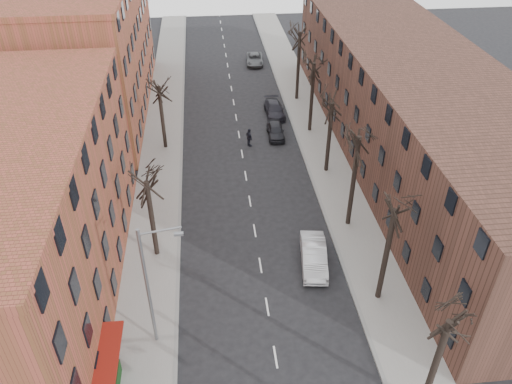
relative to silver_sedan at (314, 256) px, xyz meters
name	(u,v)px	position (x,y,z in m)	size (l,w,h in m)	color
sidewalk_left	(162,143)	(-11.87, 19.30, -0.75)	(4.00, 90.00, 0.15)	gray
sidewalk_right	(315,135)	(4.13, 19.30, -0.75)	(4.00, 90.00, 0.15)	gray
building_left_near	(7,225)	(-19.87, -0.70, 5.17)	(12.00, 26.00, 12.00)	brown
building_left_far	(84,50)	(-19.87, 28.30, 6.17)	(12.00, 28.00, 14.00)	brown
building_right	(414,109)	(12.13, 14.30, 4.17)	(12.00, 50.00, 10.00)	#4C2D23
tree_right_b	(377,298)	(3.73, -3.70, -0.83)	(5.20, 5.20, 10.80)	black
tree_right_c	(348,224)	(3.73, 4.30, -0.83)	(5.20, 5.20, 11.60)	black
tree_right_d	(326,171)	(3.73, 12.30, -0.83)	(5.20, 5.20, 10.00)	black
tree_right_e	(309,131)	(3.73, 20.30, -0.83)	(5.20, 5.20, 10.80)	black
tree_right_f	(297,99)	(3.73, 28.30, -0.83)	(5.20, 5.20, 11.60)	black
tree_left_a	(157,254)	(-11.47, 2.30, -0.83)	(5.20, 5.20, 9.50)	black
tree_left_b	(166,148)	(-11.47, 18.30, -0.83)	(5.20, 5.20, 9.50)	black
streetlight	(150,283)	(-10.90, -5.70, 4.19)	(2.45, 0.22, 9.03)	slate
silver_sedan	(314,256)	(0.00, 0.00, 0.00)	(1.75, 5.02, 1.65)	silver
parked_car_near	(276,130)	(-0.07, 19.49, -0.13)	(1.65, 4.10, 1.40)	black
parked_car_mid	(274,109)	(0.48, 24.44, -0.13)	(1.95, 4.80, 1.39)	black
parked_car_far	(255,59)	(-0.07, 40.41, -0.16)	(2.21, 4.79, 1.33)	#525559
pedestrian_b	(111,375)	(-13.38, -8.58, 0.15)	(0.81, 0.63, 1.66)	black
pedestrian_crossing	(249,138)	(-3.02, 17.76, 0.15)	(1.14, 0.48, 1.95)	black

